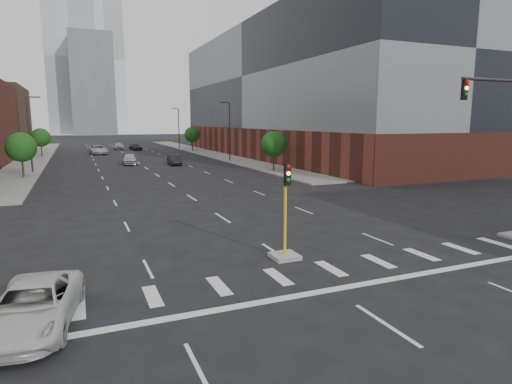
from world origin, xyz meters
TOP-DOWN VIEW (x-y plane):
  - ground at (0.00, 0.00)m, footprint 400.00×400.00m
  - sidewalk_left_far at (-15.00, 74.00)m, footprint 5.00×92.00m
  - sidewalk_right_far at (15.00, 74.00)m, footprint 5.00×92.00m
  - building_right_main at (29.50, 60.00)m, footprint 24.00×70.00m
  - tower_left at (-8.00, 220.00)m, footprint 22.00×22.00m
  - tower_right at (10.00, 260.00)m, footprint 20.00×20.00m
  - tower_mid at (0.00, 200.00)m, footprint 18.00×18.00m
  - median_traffic_signal at (0.00, 8.97)m, footprint 1.20×1.20m
  - streetlight_right_a at (13.41, 55.00)m, footprint 1.60×0.22m
  - streetlight_right_b at (13.41, 90.00)m, footprint 1.60×0.22m
  - streetlight_left at (-13.41, 50.00)m, footprint 1.60×0.22m
  - tree_left_near at (-14.00, 45.00)m, footprint 3.20×3.20m
  - tree_left_far at (-14.00, 75.00)m, footprint 3.20×3.20m
  - tree_right_near at (14.00, 40.00)m, footprint 3.20×3.20m
  - tree_right_far at (14.00, 80.00)m, footprint 3.20×3.20m
  - car_near_left at (-1.50, 55.58)m, footprint 2.23×4.88m
  - car_mid_right at (4.37, 52.94)m, footprint 1.74×4.45m
  - car_far_left at (-4.68, 78.09)m, footprint 3.46×6.36m
  - car_deep_right at (3.41, 87.69)m, footprint 2.56×4.95m
  - car_distant at (0.18, 90.26)m, footprint 2.01×4.86m
  - parked_minivan at (-10.00, 6.00)m, footprint 3.10×5.33m

SIDE VIEW (x-z plane):
  - ground at x=0.00m, z-range 0.00..0.00m
  - sidewalk_left_far at x=-15.00m, z-range 0.00..0.15m
  - sidewalk_right_far at x=15.00m, z-range 0.00..0.15m
  - car_deep_right at x=3.41m, z-range 0.00..1.37m
  - parked_minivan at x=-10.00m, z-range 0.00..1.39m
  - car_mid_right at x=4.37m, z-range 0.00..1.44m
  - car_near_left at x=-1.50m, z-range 0.00..1.62m
  - car_distant at x=0.18m, z-range 0.00..1.65m
  - car_far_left at x=-4.68m, z-range 0.00..1.69m
  - median_traffic_signal at x=0.00m, z-range -1.23..3.17m
  - tree_left_near at x=-14.00m, z-range 0.97..5.82m
  - tree_left_far at x=-14.00m, z-range 0.97..5.82m
  - tree_right_near at x=14.00m, z-range 0.97..5.82m
  - tree_right_far at x=14.00m, z-range 0.97..5.82m
  - streetlight_right_a at x=13.41m, z-range 0.47..9.55m
  - streetlight_right_b at x=13.41m, z-range 0.47..9.55m
  - streetlight_left at x=-13.41m, z-range 0.47..9.55m
  - building_right_main at x=29.50m, z-range 0.00..22.00m
  - tower_mid at x=0.00m, z-range 0.00..44.00m
  - tower_left at x=-8.00m, z-range 0.00..70.00m
  - tower_right at x=10.00m, z-range 0.00..80.00m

